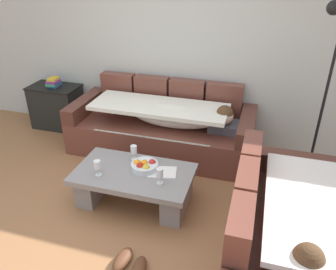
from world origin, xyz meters
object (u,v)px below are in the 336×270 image
(couch_near_window, at_px, (286,235))
(book_stack_on_cabinet, at_px, (54,82))
(couch_along_wall, at_px, (164,128))
(floor_lamp, at_px, (323,84))
(pair_of_shoes, at_px, (131,264))
(wine_glass_near_right, at_px, (160,173))
(wine_glass_far_back, at_px, (134,150))
(fruit_bowl, at_px, (144,166))
(wine_glass_near_left, at_px, (97,165))
(coffee_table, at_px, (134,183))
(side_cabinet, at_px, (57,107))
(open_magazine, at_px, (162,172))

(couch_near_window, height_order, book_stack_on_cabinet, couch_near_window)
(couch_along_wall, bearing_deg, couch_near_window, -45.92)
(couch_near_window, bearing_deg, book_stack_on_cabinet, 61.23)
(floor_lamp, bearing_deg, pair_of_shoes, -127.29)
(book_stack_on_cabinet, bearing_deg, couch_near_window, -28.77)
(couch_along_wall, bearing_deg, book_stack_on_cabinet, 172.58)
(wine_glass_near_right, relative_size, wine_glass_far_back, 1.00)
(fruit_bowl, distance_m, wine_glass_near_left, 0.47)
(wine_glass_near_left, bearing_deg, wine_glass_far_back, 58.10)
(couch_along_wall, xyz_separation_m, coffee_table, (0.02, -1.13, -0.09))
(couch_along_wall, height_order, side_cabinet, couch_along_wall)
(couch_near_window, xyz_separation_m, wine_glass_near_right, (-1.17, 0.32, 0.16))
(wine_glass_near_right, relative_size, side_cabinet, 0.23)
(couch_along_wall, bearing_deg, wine_glass_far_back, -93.64)
(floor_lamp, bearing_deg, open_magazine, -144.75)
(wine_glass_near_left, height_order, book_stack_on_cabinet, book_stack_on_cabinet)
(book_stack_on_cabinet, bearing_deg, coffee_table, -37.54)
(pair_of_shoes, bearing_deg, floor_lamp, 52.71)
(side_cabinet, relative_size, book_stack_on_cabinet, 3.11)
(wine_glass_near_left, height_order, pair_of_shoes, wine_glass_near_left)
(wine_glass_near_right, distance_m, floor_lamp, 1.98)
(book_stack_on_cabinet, relative_size, pair_of_shoes, 0.69)
(wine_glass_far_back, xyz_separation_m, side_cabinet, (-1.69, 1.13, -0.17))
(wine_glass_near_right, xyz_separation_m, wine_glass_far_back, (-0.40, 0.33, 0.00))
(couch_near_window, bearing_deg, wine_glass_near_left, 81.34)
(wine_glass_near_left, relative_size, side_cabinet, 0.23)
(couch_near_window, bearing_deg, couch_along_wall, 44.08)
(fruit_bowl, distance_m, book_stack_on_cabinet, 2.27)
(wine_glass_near_left, bearing_deg, side_cabinet, 134.08)
(side_cabinet, height_order, book_stack_on_cabinet, book_stack_on_cabinet)
(fruit_bowl, xyz_separation_m, wine_glass_near_right, (0.22, -0.18, 0.07))
(couch_along_wall, distance_m, wine_glass_near_left, 1.32)
(side_cabinet, xyz_separation_m, book_stack_on_cabinet, (0.01, -0.00, 0.38))
(wine_glass_near_right, bearing_deg, pair_of_shoes, -92.60)
(coffee_table, relative_size, floor_lamp, 0.62)
(couch_along_wall, bearing_deg, open_magazine, -73.80)
(couch_near_window, bearing_deg, fruit_bowl, 70.28)
(floor_lamp, bearing_deg, side_cabinet, 175.97)
(couch_along_wall, bearing_deg, floor_lamp, -0.71)
(couch_along_wall, xyz_separation_m, wine_glass_near_left, (-0.29, -1.28, 0.16))
(coffee_table, xyz_separation_m, book_stack_on_cabinet, (-1.76, 1.35, 0.46))
(couch_near_window, relative_size, book_stack_on_cabinet, 7.76)
(wine_glass_far_back, bearing_deg, side_cabinet, 146.23)
(couch_along_wall, bearing_deg, fruit_bowl, -83.76)
(couch_near_window, bearing_deg, wine_glass_near_right, 74.68)
(coffee_table, height_order, book_stack_on_cabinet, book_stack_on_cabinet)
(couch_near_window, height_order, coffee_table, couch_near_window)
(couch_along_wall, height_order, book_stack_on_cabinet, couch_along_wall)
(book_stack_on_cabinet, bearing_deg, floor_lamp, -4.04)
(fruit_bowl, distance_m, pair_of_shoes, 0.99)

